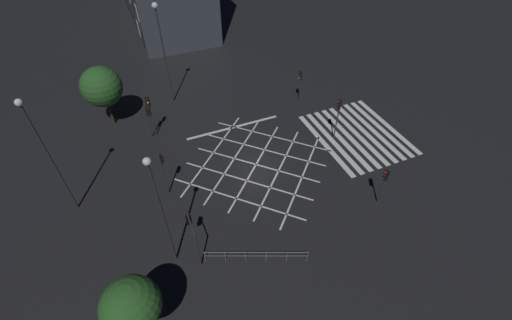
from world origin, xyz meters
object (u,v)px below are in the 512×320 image
traffic_light_se_cross (300,80)px  street_lamp_far (42,144)px  street_lamp_west (160,35)px  street_tree_far (102,87)px  street_lamp_east (159,202)px  traffic_light_ne_cross (148,116)px  traffic_light_ne_main (150,109)px  traffic_light_sw_cross (384,180)px  traffic_light_median_north (163,165)px  traffic_light_nw_main (192,231)px  traffic_light_median_south (338,112)px  street_tree_near (131,306)px

traffic_light_se_cross → street_lamp_far: bearing=15.1°
street_lamp_west → street_lamp_far: 15.38m
street_tree_far → street_lamp_east: bearing=-173.1°
traffic_light_ne_cross → traffic_light_ne_main: size_ratio=0.79×
traffic_light_ne_cross → street_lamp_far: 10.26m
traffic_light_sw_cross → traffic_light_se_cross: bearing=-94.0°
traffic_light_se_cross → traffic_light_ne_main: traffic_light_ne_main is taller
traffic_light_median_north → street_lamp_east: bearing=-98.7°
traffic_light_ne_cross → traffic_light_se_cross: bearing=-0.9°
traffic_light_median_north → street_lamp_far: bearing=169.0°
traffic_light_ne_cross → street_lamp_east: size_ratio=0.37×
street_tree_far → traffic_light_nw_main: bearing=-168.6°
traffic_light_median_south → street_tree_near: size_ratio=0.78×
street_lamp_east → street_tree_far: 17.57m
street_lamp_far → street_tree_far: bearing=-21.0°
street_lamp_far → street_tree_near: size_ratio=1.75×
traffic_light_ne_main → street_lamp_west: size_ratio=0.42×
traffic_light_sw_cross → street_lamp_west: street_lamp_west is taller
traffic_light_ne_main → street_lamp_east: bearing=-5.7°
traffic_light_sw_cross → traffic_light_ne_main: bearing=-46.7°
street_tree_far → street_tree_near: bearing=178.6°
traffic_light_ne_main → street_lamp_far: size_ratio=0.44×
traffic_light_sw_cross → street_lamp_west: bearing=-60.8°
traffic_light_ne_cross → street_tree_near: size_ratio=0.61×
traffic_light_median_south → street_lamp_west: bearing=-44.6°
street_lamp_far → street_lamp_east: bearing=-141.2°
traffic_light_nw_main → traffic_light_ne_main: bearing=0.2°
traffic_light_sw_cross → street_tree_near: (-3.02, 18.14, 1.54)m
traffic_light_ne_main → traffic_light_median_north: bearing=-3.3°
traffic_light_median_north → traffic_light_se_cross: bearing=25.4°
traffic_light_se_cross → traffic_light_median_south: bearing=90.5°
traffic_light_median_south → street_lamp_east: (-6.68, 16.60, 2.90)m
street_lamp_east → street_lamp_far: street_lamp_far is taller
traffic_light_se_cross → traffic_light_sw_cross: bearing=86.0°
traffic_light_nw_main → street_tree_near: 6.06m
traffic_light_nw_main → street_tree_far: bearing=11.4°
traffic_light_nw_main → traffic_light_se_cross: bearing=-48.2°
traffic_light_nw_main → street_tree_far: size_ratio=0.58×
traffic_light_median_north → street_lamp_far: 7.75m
traffic_light_ne_cross → traffic_light_sw_cross: traffic_light_sw_cross is taller
traffic_light_median_north → street_tree_near: (-10.33, 3.55, 1.02)m
traffic_light_ne_main → traffic_light_median_south: (-7.08, -15.22, 0.06)m
traffic_light_median_north → traffic_light_median_south: size_ratio=0.98×
traffic_light_median_north → traffic_light_ne_cross: (7.65, -0.17, -0.62)m
traffic_light_nw_main → street_lamp_east: 3.77m
traffic_light_se_cross → street_tree_near: size_ratio=0.66×
street_lamp_far → street_tree_far: street_lamp_far is taller
street_lamp_east → traffic_light_se_cross: bearing=-50.9°
street_tree_far → traffic_light_sw_cross: bearing=-136.6°
street_lamp_east → street_lamp_west: street_lamp_west is taller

